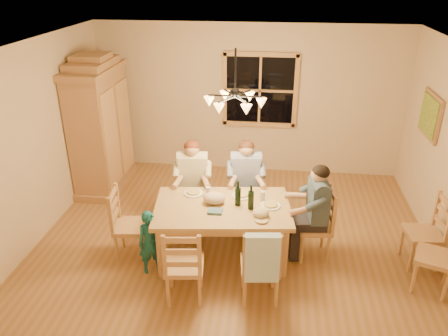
# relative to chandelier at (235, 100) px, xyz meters

# --- Properties ---
(floor) EXTENTS (5.50, 5.50, 0.00)m
(floor) POSITION_rel_chandelier_xyz_m (0.00, 0.00, -2.08)
(floor) COLOR olive
(floor) RESTS_ON ground
(ceiling) EXTENTS (5.50, 5.00, 0.02)m
(ceiling) POSITION_rel_chandelier_xyz_m (0.00, 0.00, 0.62)
(ceiling) COLOR white
(ceiling) RESTS_ON wall_back
(wall_back) EXTENTS (5.50, 0.02, 2.70)m
(wall_back) POSITION_rel_chandelier_xyz_m (0.00, 2.50, -0.73)
(wall_back) COLOR beige
(wall_back) RESTS_ON floor
(wall_left) EXTENTS (0.02, 5.00, 2.70)m
(wall_left) POSITION_rel_chandelier_xyz_m (-2.75, 0.00, -0.73)
(wall_left) COLOR beige
(wall_left) RESTS_ON floor
(window) EXTENTS (1.30, 0.06, 1.30)m
(window) POSITION_rel_chandelier_xyz_m (0.20, 2.47, -0.53)
(window) COLOR black
(window) RESTS_ON wall_back
(painting) EXTENTS (0.06, 0.78, 0.64)m
(painting) POSITION_rel_chandelier_xyz_m (2.71, 1.20, -0.48)
(painting) COLOR #A67548
(painting) RESTS_ON wall_right
(chandelier) EXTENTS (0.77, 0.68, 0.71)m
(chandelier) POSITION_rel_chandelier_xyz_m (0.00, 0.00, 0.00)
(chandelier) COLOR black
(chandelier) RESTS_ON ceiling
(armoire) EXTENTS (0.66, 1.40, 2.30)m
(armoire) POSITION_rel_chandelier_xyz_m (-2.42, 1.51, -1.02)
(armoire) COLOR #A67548
(armoire) RESTS_ON floor
(dining_table) EXTENTS (1.85, 1.27, 0.76)m
(dining_table) POSITION_rel_chandelier_xyz_m (-0.12, -0.31, -1.42)
(dining_table) COLOR #AF854D
(dining_table) RESTS_ON floor
(chair_far_left) EXTENTS (0.49, 0.47, 0.99)m
(chair_far_left) POSITION_rel_chandelier_xyz_m (-0.65, 0.45, -1.77)
(chair_far_left) COLOR tan
(chair_far_left) RESTS_ON floor
(chair_far_right) EXTENTS (0.49, 0.47, 0.99)m
(chair_far_right) POSITION_rel_chandelier_xyz_m (0.12, 0.55, -1.77)
(chair_far_right) COLOR tan
(chair_far_right) RESTS_ON floor
(chair_near_left) EXTENTS (0.49, 0.47, 0.99)m
(chair_near_left) POSITION_rel_chandelier_xyz_m (-0.45, -1.17, -1.77)
(chair_near_left) COLOR tan
(chair_near_left) RESTS_ON floor
(chair_near_right) EXTENTS (0.49, 0.47, 0.99)m
(chair_near_right) POSITION_rel_chandelier_xyz_m (0.41, -1.07, -1.77)
(chair_near_right) COLOR tan
(chair_near_right) RESTS_ON floor
(chair_end_left) EXTENTS (0.47, 0.49, 0.99)m
(chair_end_left) POSITION_rel_chandelier_xyz_m (-1.31, -0.45, -1.77)
(chair_end_left) COLOR tan
(chair_end_left) RESTS_ON floor
(chair_end_right) EXTENTS (0.47, 0.49, 0.99)m
(chair_end_right) POSITION_rel_chandelier_xyz_m (1.08, -0.16, -1.77)
(chair_end_right) COLOR tan
(chair_end_right) RESTS_ON floor
(adult_woman) EXTENTS (0.43, 0.46, 0.87)m
(adult_woman) POSITION_rel_chandelier_xyz_m (-0.65, 0.45, -1.24)
(adult_woman) COLOR beige
(adult_woman) RESTS_ON floor
(adult_plaid_man) EXTENTS (0.43, 0.46, 0.87)m
(adult_plaid_man) POSITION_rel_chandelier_xyz_m (0.12, 0.55, -1.24)
(adult_plaid_man) COLOR navy
(adult_plaid_man) RESTS_ON floor
(adult_slate_man) EXTENTS (0.46, 0.43, 0.87)m
(adult_slate_man) POSITION_rel_chandelier_xyz_m (1.08, -0.16, -1.24)
(adult_slate_man) COLOR #3E5164
(adult_slate_man) RESTS_ON floor
(towel) EXTENTS (0.39, 0.15, 0.58)m
(towel) POSITION_rel_chandelier_xyz_m (0.44, -1.26, -1.38)
(towel) COLOR #B7DCF8
(towel) RESTS_ON chair_near_right
(wine_bottle_a) EXTENTS (0.08, 0.08, 0.33)m
(wine_bottle_a) POSITION_rel_chandelier_xyz_m (0.07, -0.25, -1.15)
(wine_bottle_a) COLOR black
(wine_bottle_a) RESTS_ON dining_table
(wine_bottle_b) EXTENTS (0.08, 0.08, 0.33)m
(wine_bottle_b) POSITION_rel_chandelier_xyz_m (0.25, -0.32, -1.15)
(wine_bottle_b) COLOR black
(wine_bottle_b) RESTS_ON dining_table
(plate_woman) EXTENTS (0.26, 0.26, 0.02)m
(plate_woman) POSITION_rel_chandelier_xyz_m (-0.55, -0.03, -1.31)
(plate_woman) COLOR white
(plate_woman) RESTS_ON dining_table
(plate_plaid) EXTENTS (0.26, 0.26, 0.02)m
(plate_plaid) POSITION_rel_chandelier_xyz_m (0.10, -0.01, -1.31)
(plate_plaid) COLOR white
(plate_plaid) RESTS_ON dining_table
(plate_slate) EXTENTS (0.26, 0.26, 0.02)m
(plate_slate) POSITION_rel_chandelier_xyz_m (0.49, -0.23, -1.31)
(plate_slate) COLOR white
(plate_slate) RESTS_ON dining_table
(wine_glass_a) EXTENTS (0.06, 0.06, 0.14)m
(wine_glass_a) POSITION_rel_chandelier_xyz_m (-0.34, -0.07, -1.25)
(wine_glass_a) COLOR silver
(wine_glass_a) RESTS_ON dining_table
(wine_glass_b) EXTENTS (0.06, 0.06, 0.14)m
(wine_glass_b) POSITION_rel_chandelier_xyz_m (0.39, -0.10, -1.25)
(wine_glass_b) COLOR silver
(wine_glass_b) RESTS_ON dining_table
(cap) EXTENTS (0.20, 0.20, 0.11)m
(cap) POSITION_rel_chandelier_xyz_m (0.38, -0.50, -1.26)
(cap) COLOR #C9B286
(cap) RESTS_ON dining_table
(napkin) EXTENTS (0.20, 0.16, 0.03)m
(napkin) POSITION_rel_chandelier_xyz_m (-0.19, -0.47, -1.30)
(napkin) COLOR slate
(napkin) RESTS_ON dining_table
(cloth_bundle) EXTENTS (0.28, 0.22, 0.15)m
(cloth_bundle) POSITION_rel_chandelier_xyz_m (-0.23, -0.25, -1.24)
(cloth_bundle) COLOR #C5A58F
(cloth_bundle) RESTS_ON dining_table
(child) EXTENTS (0.37, 0.33, 0.86)m
(child) POSITION_rel_chandelier_xyz_m (-0.97, -0.74, -1.65)
(child) COLOR #176069
(child) RESTS_ON floor
(chair_spare_front) EXTENTS (0.55, 0.56, 0.99)m
(chair_spare_front) POSITION_rel_chandelier_xyz_m (2.45, -0.66, -1.77)
(chair_spare_front) COLOR tan
(chair_spare_front) RESTS_ON floor
(chair_spare_back) EXTENTS (0.46, 0.48, 0.99)m
(chair_spare_back) POSITION_rel_chandelier_xyz_m (2.45, -0.17, -1.77)
(chair_spare_back) COLOR tan
(chair_spare_back) RESTS_ON floor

